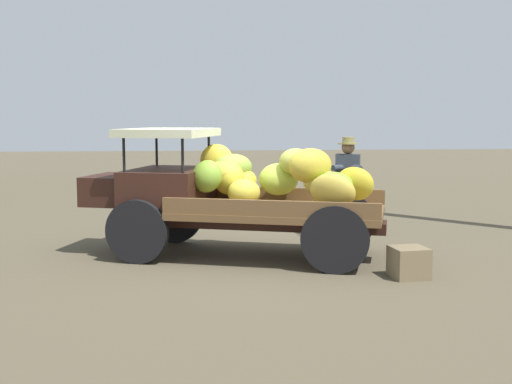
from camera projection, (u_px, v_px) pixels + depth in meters
name	position (u px, v px, depth m)	size (l,w,h in m)	color
ground_plane	(230.00, 255.00, 9.89)	(60.00, 60.00, 0.00)	brown
truck	(230.00, 191.00, 9.82)	(4.66, 2.87, 1.90)	#351C14
farmer	(348.00, 181.00, 11.12)	(0.55, 0.51, 1.73)	olive
wooden_crate	(409.00, 262.00, 8.52)	(0.44, 0.44, 0.40)	#7B694B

